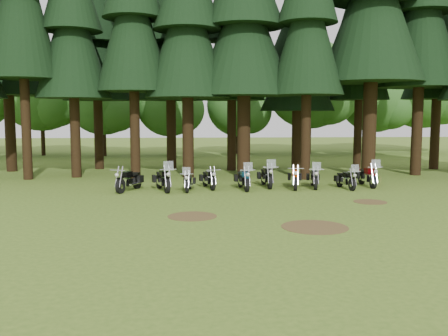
# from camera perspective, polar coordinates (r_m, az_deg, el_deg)

# --- Properties ---
(ground) EXTENTS (120.00, 120.00, 0.00)m
(ground) POSITION_cam_1_polar(r_m,az_deg,el_deg) (20.35, 4.84, -4.28)
(ground) COLOR #43631D
(ground) RESTS_ON ground
(pine_front_2) EXTENTS (4.32, 4.32, 16.22)m
(pine_front_2) POSITION_cam_1_polar(r_m,az_deg,el_deg) (30.97, -17.06, 17.12)
(pine_front_2) COLOR black
(pine_front_2) RESTS_ON ground
(pine_front_4) EXTENTS (4.95, 4.95, 16.33)m
(pine_front_4) POSITION_cam_1_polar(r_m,az_deg,el_deg) (29.83, -4.25, 17.93)
(pine_front_4) COLOR black
(pine_front_4) RESTS_ON ground
(pine_front_5) EXTENTS (5.81, 5.81, 16.72)m
(pine_front_5) POSITION_cam_1_polar(r_m,az_deg,el_deg) (30.07, 2.34, 18.30)
(pine_front_5) COLOR black
(pine_front_5) RESTS_ON ground
(pine_back_0) EXTENTS (5.00, 5.00, 17.21)m
(pine_back_0) POSITION_cam_1_polar(r_m,az_deg,el_deg) (35.66, -23.78, 16.35)
(pine_back_0) COLOR black
(pine_back_0) RESTS_ON ground
(pine_back_1) EXTENTS (4.52, 4.52, 16.22)m
(pine_back_1) POSITION_cam_1_polar(r_m,az_deg,el_deg) (35.23, -14.45, 15.82)
(pine_back_1) COLOR black
(pine_back_1) RESTS_ON ground
(pine_back_2) EXTENTS (4.85, 4.85, 16.30)m
(pine_back_2) POSITION_cam_1_polar(r_m,az_deg,el_deg) (34.76, -6.19, 16.19)
(pine_back_2) COLOR black
(pine_back_2) RESTS_ON ground
(pine_back_3) EXTENTS (4.35, 4.35, 16.20)m
(pine_back_3) POSITION_cam_1_polar(r_m,az_deg,el_deg) (33.39, 0.89, 16.54)
(pine_back_3) COLOR black
(pine_back_3) RESTS_ON ground
(pine_back_4) EXTENTS (4.94, 4.94, 13.78)m
(pine_back_4) POSITION_cam_1_polar(r_m,az_deg,el_deg) (34.09, 8.47, 13.79)
(pine_back_4) COLOR black
(pine_back_4) RESTS_ON ground
(pine_back_5) EXTENTS (3.94, 3.94, 16.33)m
(pine_back_5) POSITION_cam_1_polar(r_m,az_deg,el_deg) (35.02, 15.38, 15.96)
(pine_back_5) COLOR black
(pine_back_5) RESTS_ON ground
(pine_back_6) EXTENTS (4.59, 4.59, 16.58)m
(pine_back_6) POSITION_cam_1_polar(r_m,az_deg,el_deg) (37.00, 23.48, 15.38)
(pine_back_6) COLOR black
(pine_back_6) RESTS_ON ground
(decid_1) EXTENTS (7.91, 7.69, 9.88)m
(decid_1) POSITION_cam_1_polar(r_m,az_deg,el_deg) (47.42, -19.84, 8.39)
(decid_1) COLOR black
(decid_1) RESTS_ON ground
(decid_2) EXTENTS (6.72, 6.53, 8.40)m
(decid_2) POSITION_cam_1_polar(r_m,az_deg,el_deg) (45.20, -13.31, 7.60)
(decid_2) COLOR black
(decid_2) RESTS_ON ground
(decid_3) EXTENTS (6.12, 5.95, 7.65)m
(decid_3) POSITION_cam_1_polar(r_m,az_deg,el_deg) (44.96, -5.96, 7.18)
(decid_3) COLOR black
(decid_3) RESTS_ON ground
(decid_4) EXTENTS (5.93, 5.76, 7.41)m
(decid_4) POSITION_cam_1_polar(r_m,az_deg,el_deg) (46.35, 1.96, 7.00)
(decid_4) COLOR black
(decid_4) RESTS_ON ground
(decid_5) EXTENTS (8.45, 8.21, 10.56)m
(decid_5) POSITION_cam_1_polar(r_m,az_deg,el_deg) (46.96, 10.33, 9.17)
(decid_5) COLOR black
(decid_5) RESTS_ON ground
(decid_6) EXTENTS (7.06, 6.86, 8.82)m
(decid_6) POSITION_cam_1_polar(r_m,az_deg,el_deg) (50.12, 17.30, 7.61)
(decid_6) COLOR black
(decid_6) RESTS_ON ground
(decid_7) EXTENTS (8.44, 8.20, 10.55)m
(decid_7) POSITION_cam_1_polar(r_m,az_deg,el_deg) (51.82, 22.22, 8.51)
(decid_7) COLOR black
(decid_7) RESTS_ON ground
(dirt_patch_0) EXTENTS (1.80, 1.80, 0.01)m
(dirt_patch_0) POSITION_cam_1_polar(r_m,az_deg,el_deg) (18.17, -3.65, -5.52)
(dirt_patch_0) COLOR #4C3D1E
(dirt_patch_0) RESTS_ON ground
(dirt_patch_1) EXTENTS (1.40, 1.40, 0.01)m
(dirt_patch_1) POSITION_cam_1_polar(r_m,az_deg,el_deg) (21.95, 16.37, -3.73)
(dirt_patch_1) COLOR #4C3D1E
(dirt_patch_1) RESTS_ON ground
(dirt_patch_2) EXTENTS (2.20, 2.20, 0.01)m
(dirt_patch_2) POSITION_cam_1_polar(r_m,az_deg,el_deg) (16.70, 10.32, -6.65)
(dirt_patch_2) COLOR #4C3D1E
(dirt_patch_2) RESTS_ON ground
(motorcycle_0) EXTENTS (1.01, 2.24, 0.96)m
(motorcycle_0) POSITION_cam_1_polar(r_m,az_deg,el_deg) (24.41, -10.80, -1.47)
(motorcycle_0) COLOR black
(motorcycle_0) RESTS_ON ground
(motorcycle_1) EXTENTS (0.98, 2.43, 1.54)m
(motorcycle_1) POSITION_cam_1_polar(r_m,az_deg,el_deg) (24.22, -6.99, -1.40)
(motorcycle_1) COLOR black
(motorcycle_1) RESTS_ON ground
(motorcycle_2) EXTENTS (0.46, 2.00, 1.25)m
(motorcycle_2) POSITION_cam_1_polar(r_m,az_deg,el_deg) (24.09, -4.08, -1.64)
(motorcycle_2) COLOR black
(motorcycle_2) RESTS_ON ground
(motorcycle_3) EXTENTS (0.59, 2.14, 0.88)m
(motorcycle_3) POSITION_cam_1_polar(r_m,az_deg,el_deg) (24.88, -1.75, -1.31)
(motorcycle_3) COLOR black
(motorcycle_3) RESTS_ON ground
(motorcycle_4) EXTENTS (0.53, 2.31, 1.45)m
(motorcycle_4) POSITION_cam_1_polar(r_m,az_deg,el_deg) (24.46, 2.24, -1.35)
(motorcycle_4) COLOR black
(motorcycle_4) RESTS_ON ground
(motorcycle_5) EXTENTS (0.46, 2.40, 1.51)m
(motorcycle_5) POSITION_cam_1_polar(r_m,az_deg,el_deg) (25.43, 4.89, -1.04)
(motorcycle_5) COLOR black
(motorcycle_5) RESTS_ON ground
(motorcycle_6) EXTENTS (0.55, 2.32, 0.95)m
(motorcycle_6) POSITION_cam_1_polar(r_m,az_deg,el_deg) (25.14, 8.12, -1.21)
(motorcycle_6) COLOR black
(motorcycle_6) RESTS_ON ground
(motorcycle_7) EXTENTS (0.59, 2.22, 1.40)m
(motorcycle_7) POSITION_cam_1_polar(r_m,az_deg,el_deg) (25.48, 10.26, -1.19)
(motorcycle_7) COLOR black
(motorcycle_7) RESTS_ON ground
(motorcycle_8) EXTENTS (0.54, 2.09, 1.31)m
(motorcycle_8) POSITION_cam_1_polar(r_m,az_deg,el_deg) (25.43, 13.75, -1.35)
(motorcycle_8) COLOR black
(motorcycle_8) RESTS_ON ground
(motorcycle_9) EXTENTS (0.44, 2.35, 1.48)m
(motorcycle_9) POSITION_cam_1_polar(r_m,az_deg,el_deg) (26.56, 16.06, -0.97)
(motorcycle_9) COLOR black
(motorcycle_9) RESTS_ON ground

